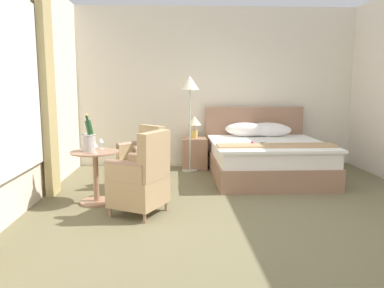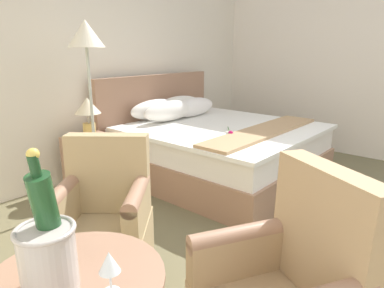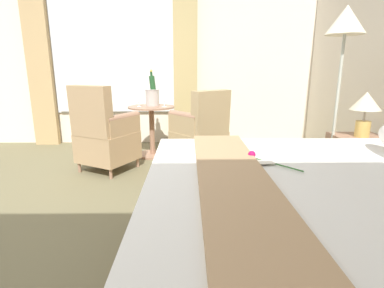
% 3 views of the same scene
% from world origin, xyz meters
% --- Properties ---
extents(ground_plane, '(7.68, 7.68, 0.00)m').
position_xyz_m(ground_plane, '(0.00, 0.00, 0.00)').
color(ground_plane, '#6B6446').
extents(wall_headboard_side, '(5.41, 0.12, 3.00)m').
position_xyz_m(wall_headboard_side, '(0.00, 3.15, 1.50)').
color(wall_headboard_side, silver).
rests_on(wall_headboard_side, ground).
extents(wall_window_side, '(0.27, 6.30, 3.00)m').
position_xyz_m(wall_window_side, '(-2.69, 0.00, 1.49)').
color(wall_window_side, beige).
rests_on(wall_window_side, ground).
extents(bed, '(1.87, 2.07, 1.13)m').
position_xyz_m(bed, '(0.71, 2.01, 0.36)').
color(bed, '#9C7258').
rests_on(bed, ground).
extents(nightstand, '(0.48, 0.44, 0.57)m').
position_xyz_m(nightstand, '(-0.45, 2.72, 0.29)').
color(nightstand, '#9C7258').
rests_on(nightstand, ground).
extents(bedside_lamp, '(0.26, 0.26, 0.40)m').
position_xyz_m(bedside_lamp, '(-0.45, 2.72, 0.85)').
color(bedside_lamp, tan).
rests_on(bedside_lamp, nightstand).
extents(floor_lamp_brass, '(0.33, 0.33, 1.70)m').
position_xyz_m(floor_lamp_brass, '(-0.54, 2.51, 1.43)').
color(floor_lamp_brass, '#B3BAAB').
rests_on(floor_lamp_brass, ground).
extents(side_table_round, '(0.62, 0.62, 0.69)m').
position_xyz_m(side_table_round, '(-1.84, 0.65, 0.39)').
color(side_table_round, '#9C7258').
rests_on(side_table_round, ground).
extents(champagne_bucket, '(0.19, 0.19, 0.48)m').
position_xyz_m(champagne_bucket, '(-1.92, 0.66, 0.84)').
color(champagne_bucket, '#B5ACA4').
rests_on(champagne_bucket, side_table_round).
extents(wine_glass_near_bucket, '(0.07, 0.07, 0.15)m').
position_xyz_m(wine_glass_near_bucket, '(-1.81, 0.49, 0.80)').
color(wine_glass_near_bucket, white).
rests_on(wine_glass_near_bucket, side_table_round).
extents(wine_glass_near_edge, '(0.08, 0.08, 0.15)m').
position_xyz_m(wine_glass_near_edge, '(-1.80, 0.83, 0.80)').
color(wine_glass_near_edge, white).
rests_on(wine_glass_near_edge, side_table_round).
extents(armchair_by_window, '(0.74, 0.74, 0.95)m').
position_xyz_m(armchair_by_window, '(-1.29, 1.30, 0.43)').
color(armchair_by_window, '#9C7258').
rests_on(armchair_by_window, ground).
extents(armchair_facing_bed, '(0.76, 0.76, 1.00)m').
position_xyz_m(armchair_facing_bed, '(-1.21, 0.18, 0.42)').
color(armchair_facing_bed, '#9C7258').
rests_on(armchair_facing_bed, ground).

